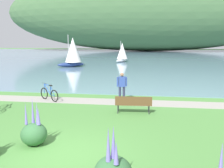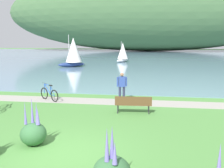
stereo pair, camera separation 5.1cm
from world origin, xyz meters
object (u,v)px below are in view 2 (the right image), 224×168
object	(u,v)px
park_bench_near_camera	(133,103)
person_at_shoreline	(122,85)
sailboat_nearest_to_shore	(123,52)
sailboat_mid_bay	(73,52)
bicycle_leaning_near_bench	(49,94)

from	to	relation	value
park_bench_near_camera	person_at_shoreline	size ratio (longest dim) A/B	1.07
sailboat_nearest_to_shore	sailboat_mid_bay	bearing A→B (deg)	-124.34
sailboat_mid_bay	park_bench_near_camera	bearing A→B (deg)	-65.65
park_bench_near_camera	person_at_shoreline	xyz separation A→B (m)	(-0.83, 2.41, 0.46)
sailboat_nearest_to_shore	sailboat_mid_bay	xyz separation A→B (m)	(-5.74, -8.40, 0.39)
park_bench_near_camera	bicycle_leaning_near_bench	xyz separation A→B (m)	(-5.17, 2.00, -0.12)
park_bench_near_camera	sailboat_mid_bay	xyz separation A→B (m)	(-9.37, 20.71, 1.51)
person_at_shoreline	sailboat_nearest_to_shore	bearing A→B (deg)	96.00
park_bench_near_camera	person_at_shoreline	world-z (taller)	person_at_shoreline
person_at_shoreline	sailboat_nearest_to_shore	world-z (taller)	sailboat_nearest_to_shore
person_at_shoreline	sailboat_nearest_to_shore	distance (m)	26.85
bicycle_leaning_near_bench	sailboat_mid_bay	world-z (taller)	sailboat_mid_bay
person_at_shoreline	park_bench_near_camera	bearing A→B (deg)	-70.95
sailboat_mid_bay	person_at_shoreline	bearing A→B (deg)	-64.98
park_bench_near_camera	person_at_shoreline	distance (m)	2.59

